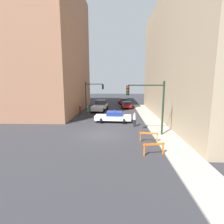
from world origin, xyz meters
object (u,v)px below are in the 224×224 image
parked_car_mid (123,101)px  barrier_mid (149,136)px  white_truck (100,106)px  barrier_front (154,147)px  pedestrian_crossing (88,111)px  pedestrian_corner (80,110)px  parked_car_near (127,105)px  pedestrian_sidewalk (135,119)px  traffic_light_far (92,92)px  traffic_light_near (151,100)px  police_car (113,117)px

parked_car_mid → barrier_mid: size_ratio=2.80×
white_truck → barrier_front: 20.08m
pedestrian_crossing → pedestrian_corner: same height
parked_car_near → pedestrian_sidewalk: bearing=-89.7°
traffic_light_far → pedestrian_sidewalk: 14.13m
parked_car_near → pedestrian_corner: pedestrian_corner is taller
parked_car_mid → traffic_light_far: bearing=-130.3°
traffic_light_near → white_truck: 16.05m
traffic_light_far → police_car: bearing=-66.5°
parked_car_mid → barrier_mid: (1.37, -26.44, -0.06)m
traffic_light_far → barrier_front: (7.46, -20.30, -2.78)m
parked_car_mid → pedestrian_corner: bearing=-122.5°
parked_car_mid → pedestrian_crossing: (-5.84, -15.67, 0.19)m
traffic_light_near → pedestrian_corner: traffic_light_near is taller
parked_car_near → barrier_front: parked_car_near is taller
pedestrian_sidewalk → barrier_front: size_ratio=1.05×
pedestrian_crossing → barrier_mid: 12.96m
parked_car_mid → pedestrian_corner: (-7.27, -14.16, 0.19)m
pedestrian_corner → parked_car_mid: bearing=-137.1°
pedestrian_sidewalk → barrier_front: (0.61, -8.19, -0.24)m
traffic_light_far → parked_car_near: 7.66m
parked_car_mid → pedestrian_corner: 15.92m
police_car → pedestrian_crossing: (-3.93, 3.05, 0.14)m
police_car → white_truck: bearing=20.2°
pedestrian_corner → barrier_mid: pedestrian_corner is taller
pedestrian_crossing → pedestrian_corner: size_ratio=1.00×
parked_car_mid → barrier_front: (1.26, -29.15, -0.06)m
pedestrian_crossing → white_truck: bearing=-101.2°
pedestrian_crossing → parked_car_mid: bearing=-109.1°
police_car → barrier_mid: bearing=-153.6°
traffic_light_near → barrier_front: 5.58m
barrier_front → barrier_mid: bearing=87.6°
traffic_light_far → parked_car_near: size_ratio=1.21×
pedestrian_crossing → barrier_front: size_ratio=1.05×
pedestrian_corner → pedestrian_sidewalk: size_ratio=1.00×
white_truck → barrier_front: (5.82, -19.21, -0.29)m
traffic_light_near → parked_car_mid: (-1.83, 24.42, -2.86)m
white_truck → barrier_front: bearing=-67.1°
barrier_front → barrier_mid: size_ratio=0.99×
white_truck → parked_car_near: 6.26m
parked_car_near → traffic_light_near: bearing=-86.1°
traffic_light_far → pedestrian_crossing: traffic_light_far is taller
white_truck → pedestrian_sidewalk: (5.21, -11.02, -0.04)m
parked_car_mid → barrier_front: 29.18m
traffic_light_far → barrier_mid: size_ratio=3.28×
traffic_light_near → pedestrian_crossing: traffic_light_near is taller
white_truck → pedestrian_crossing: bearing=-96.5°
parked_car_mid → pedestrian_sidewalk: (0.64, -20.96, 0.19)m
pedestrian_corner → white_truck: bearing=-142.5°
parked_car_mid → barrier_front: size_ratio=2.82×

